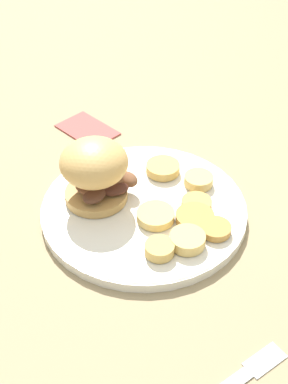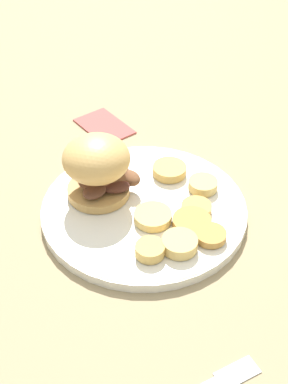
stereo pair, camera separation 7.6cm
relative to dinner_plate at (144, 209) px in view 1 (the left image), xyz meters
The scene contains 12 objects.
ground_plane 0.01m from the dinner_plate, ahead, with size 4.00×4.00×0.00m, color #937F5B.
dinner_plate is the anchor object (origin of this frame).
sandwich 0.09m from the dinner_plate, 61.02° to the right, with size 0.11×0.10×0.10m.
potato_round_0 0.08m from the dinner_plate, 109.15° to the left, with size 0.05×0.05×0.01m, color #BC8942.
potato_round_1 0.08m from the dinner_plate, 131.57° to the left, with size 0.04×0.04×0.01m, color tan.
potato_round_2 0.10m from the dinner_plate, 163.86° to the left, with size 0.04×0.04×0.01m, color #DBB766.
potato_round_3 0.11m from the dinner_plate, 103.77° to the left, with size 0.04×0.04×0.01m, color #BC8942.
potato_round_4 0.04m from the dinner_plate, 72.43° to the left, with size 0.05×0.05×0.01m, color #DBB766.
potato_round_5 0.10m from the dinner_plate, 79.52° to the left, with size 0.05×0.05×0.02m, color #DBB766.
potato_round_6 0.09m from the dinner_plate, 157.34° to the right, with size 0.05×0.05×0.01m, color tan.
potato_round_7 0.10m from the dinner_plate, 55.26° to the left, with size 0.04×0.04×0.02m, color tan.
napkin 0.24m from the dinner_plate, 112.00° to the right, with size 0.10×0.07×0.01m, color #B24C47.
Camera 1 is at (0.42, 0.40, 0.53)m, focal length 50.00 mm.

